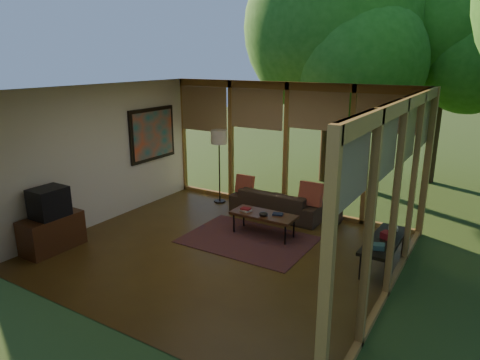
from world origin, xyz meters
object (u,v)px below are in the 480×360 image
Objects in this scene: media_cabinet at (52,233)px; floor_lamp at (219,141)px; television at (49,202)px; coffee_table at (264,215)px; side_console at (378,241)px; sofa at (277,203)px.

media_cabinet is 0.61× the size of floor_lamp.
floor_lamp is at bearing 74.23° from television.
television is (0.02, 0.00, 0.55)m from media_cabinet.
floor_lamp is 2.34m from coffee_table.
floor_lamp is at bearing 73.93° from media_cabinet.
television reaches higher than coffee_table.
television is at bearing -105.77° from floor_lamp.
coffee_table is 2.09m from side_console.
media_cabinet is at bearing -154.57° from side_console.
television is 3.75m from floor_lamp.
media_cabinet reaches higher than side_console.
sofa is at bearing 53.61° from media_cabinet.
television is 3.69m from coffee_table.
floor_lamp reaches higher than coffee_table.
television is 0.33× the size of floor_lamp.
side_console is (2.33, -1.13, 0.13)m from sofa.
side_console is at bearing 154.99° from sofa.
sofa is 1.91× the size of media_cabinet.
television is (-2.52, -3.45, 0.57)m from sofa.
media_cabinet is 3.87m from floor_lamp.
side_console is (4.85, 2.32, -0.44)m from television.
side_console is (2.09, -0.09, 0.02)m from coffee_table.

